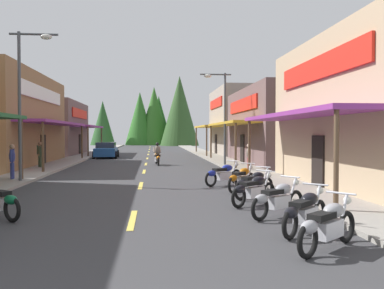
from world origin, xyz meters
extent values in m
cube|color=#38383A|center=(0.00, 29.96, -0.05)|extent=(9.73, 89.92, 0.10)
cube|color=#9E9991|center=(-5.94, 29.96, 0.06)|extent=(2.14, 89.92, 0.12)
cube|color=gray|center=(5.94, 29.96, 0.06)|extent=(2.14, 89.92, 0.12)
cube|color=#E0C64C|center=(0.00, 8.36, 0.01)|extent=(0.16, 2.40, 0.01)
cube|color=#E0C64C|center=(0.00, 15.20, 0.01)|extent=(0.16, 2.40, 0.01)
cube|color=#E0C64C|center=(0.00, 21.51, 0.01)|extent=(0.16, 2.40, 0.01)
cube|color=#E0C64C|center=(0.00, 27.29, 0.01)|extent=(0.16, 2.40, 0.01)
cube|color=#E0C64C|center=(0.00, 34.03, 0.01)|extent=(0.16, 2.40, 0.01)
cube|color=#E0C64C|center=(0.00, 40.87, 0.01)|extent=(0.16, 2.40, 0.01)
cube|color=#E0C64C|center=(0.00, 47.22, 0.01)|extent=(0.16, 2.40, 0.01)
cube|color=#E0C64C|center=(0.00, 54.19, 0.01)|extent=(0.16, 2.40, 0.01)
cube|color=#E0C64C|center=(0.00, 60.31, 0.01)|extent=(0.16, 2.40, 0.01)
cube|color=#E0C64C|center=(0.00, 66.78, 0.01)|extent=(0.16, 2.40, 0.01)
cylinder|color=brown|center=(-5.41, 17.15, 1.41)|extent=(0.14, 0.14, 2.82)
cube|color=#8C338C|center=(-6.11, 26.86, 2.90)|extent=(1.80, 12.59, 0.16)
cylinder|color=brown|center=(-5.41, 20.77, 1.41)|extent=(0.14, 0.14, 2.82)
cylinder|color=brown|center=(-5.41, 32.96, 1.41)|extent=(0.14, 0.14, 2.82)
cube|color=white|center=(-6.95, 26.86, 4.87)|extent=(0.10, 9.79, 0.90)
cube|color=black|center=(-6.97, 26.86, 1.05)|extent=(0.08, 1.10, 2.10)
cube|color=brown|center=(-10.42, 41.06, 2.70)|extent=(6.82, 11.31, 5.40)
cube|color=#8C338C|center=(-6.11, 41.06, 2.90)|extent=(1.80, 10.18, 0.16)
cylinder|color=brown|center=(-5.41, 36.17, 1.41)|extent=(0.14, 0.14, 2.82)
cylinder|color=brown|center=(-5.41, 45.95, 1.41)|extent=(0.14, 0.14, 2.82)
cube|color=red|center=(-6.95, 41.06, 4.21)|extent=(0.10, 7.92, 0.90)
cube|color=black|center=(-6.97, 41.06, 1.05)|extent=(0.08, 1.10, 2.10)
cube|color=#8C338C|center=(6.11, 13.55, 2.90)|extent=(1.80, 10.40, 0.16)
cylinder|color=brown|center=(5.41, 8.55, 1.41)|extent=(0.14, 0.14, 2.82)
cylinder|color=brown|center=(5.41, 18.55, 1.41)|extent=(0.14, 0.14, 2.82)
cube|color=red|center=(6.95, 13.55, 4.74)|extent=(0.10, 8.09, 0.90)
cube|color=black|center=(6.97, 13.55, 1.05)|extent=(0.08, 1.10, 2.10)
cube|color=brown|center=(10.74, 27.31, 2.72)|extent=(7.45, 12.17, 5.43)
cube|color=gold|center=(6.11, 27.31, 2.90)|extent=(1.80, 10.95, 0.16)
cylinder|color=brown|center=(5.41, 22.04, 1.41)|extent=(0.14, 0.14, 2.82)
cylinder|color=brown|center=(5.41, 32.59, 1.41)|extent=(0.14, 0.14, 2.82)
cube|color=red|center=(6.95, 27.31, 4.24)|extent=(0.10, 8.52, 0.90)
cube|color=black|center=(6.97, 27.31, 1.05)|extent=(0.08, 1.10, 2.10)
cube|color=gray|center=(10.61, 39.98, 3.39)|extent=(7.19, 10.64, 6.77)
cube|color=gold|center=(6.11, 39.98, 2.90)|extent=(1.80, 9.58, 0.16)
cylinder|color=brown|center=(5.41, 35.39, 1.41)|extent=(0.14, 0.14, 2.82)
cylinder|color=brown|center=(5.41, 44.57, 1.41)|extent=(0.14, 0.14, 2.82)
cube|color=red|center=(6.95, 39.98, 5.28)|extent=(0.10, 7.45, 0.90)
cube|color=black|center=(6.97, 39.98, 1.05)|extent=(0.08, 1.10, 2.10)
cylinder|color=#474C51|center=(-5.27, 16.49, 3.30)|extent=(0.14, 0.14, 6.59)
cylinder|color=#474C51|center=(-4.63, 16.49, 6.49)|extent=(2.06, 0.10, 0.10)
ellipsoid|color=silver|center=(-4.11, 16.49, 6.39)|extent=(0.50, 0.30, 0.24)
cylinder|color=#474C51|center=(5.27, 24.89, 3.09)|extent=(0.14, 0.14, 6.18)
cylinder|color=#474C51|center=(4.63, 24.89, 6.08)|extent=(2.06, 0.10, 0.10)
ellipsoid|color=silver|center=(4.11, 24.89, 5.98)|extent=(0.50, 0.30, 0.24)
torus|color=black|center=(4.35, 5.77, 0.32)|extent=(0.56, 0.48, 0.64)
torus|color=black|center=(3.19, 4.82, 0.32)|extent=(0.56, 0.48, 0.64)
cube|color=silver|center=(3.77, 5.29, 0.40)|extent=(0.72, 0.66, 0.32)
ellipsoid|color=#99999E|center=(3.92, 5.42, 0.72)|extent=(0.64, 0.60, 0.28)
cube|color=black|center=(3.57, 5.13, 0.68)|extent=(0.64, 0.60, 0.12)
ellipsoid|color=#99999E|center=(3.23, 4.85, 0.55)|extent=(0.49, 0.46, 0.24)
cylinder|color=silver|center=(4.25, 5.68, 0.65)|extent=(0.33, 0.28, 0.71)
cylinder|color=silver|center=(4.15, 5.61, 1.02)|extent=(0.41, 0.49, 0.04)
sphere|color=white|center=(4.37, 5.79, 0.85)|extent=(0.16, 0.16, 0.16)
torus|color=black|center=(4.37, 7.16, 0.32)|extent=(0.52, 0.52, 0.64)
torus|color=black|center=(3.31, 6.10, 0.32)|extent=(0.52, 0.52, 0.64)
cube|color=silver|center=(3.84, 6.63, 0.40)|extent=(0.69, 0.69, 0.32)
ellipsoid|color=black|center=(3.98, 6.77, 0.72)|extent=(0.62, 0.62, 0.28)
cube|color=black|center=(3.67, 6.45, 0.68)|extent=(0.62, 0.62, 0.12)
ellipsoid|color=black|center=(3.35, 6.14, 0.55)|extent=(0.48, 0.48, 0.24)
cylinder|color=silver|center=(4.28, 7.07, 0.65)|extent=(0.31, 0.30, 0.71)
cylinder|color=silver|center=(4.20, 6.98, 1.02)|extent=(0.45, 0.45, 0.04)
sphere|color=white|center=(4.40, 7.18, 0.85)|extent=(0.16, 0.16, 0.16)
torus|color=black|center=(4.38, 8.79, 0.32)|extent=(0.58, 0.46, 0.64)
torus|color=black|center=(3.16, 7.91, 0.32)|extent=(0.58, 0.46, 0.64)
cube|color=silver|center=(3.77, 8.35, 0.40)|extent=(0.73, 0.64, 0.32)
ellipsoid|color=#99999E|center=(3.93, 8.46, 0.72)|extent=(0.64, 0.59, 0.28)
cube|color=black|center=(3.57, 8.20, 0.68)|extent=(0.65, 0.58, 0.12)
ellipsoid|color=#99999E|center=(3.20, 7.94, 0.55)|extent=(0.50, 0.45, 0.24)
cylinder|color=silver|center=(4.27, 8.71, 0.65)|extent=(0.34, 0.27, 0.71)
cylinder|color=silver|center=(4.17, 8.64, 1.02)|extent=(0.38, 0.51, 0.04)
sphere|color=white|center=(4.40, 8.80, 0.85)|extent=(0.16, 0.16, 0.16)
torus|color=black|center=(4.16, 10.64, 0.32)|extent=(0.56, 0.48, 0.64)
torus|color=black|center=(3.00, 9.69, 0.32)|extent=(0.56, 0.48, 0.64)
cube|color=silver|center=(3.58, 10.17, 0.40)|extent=(0.72, 0.66, 0.32)
ellipsoid|color=black|center=(3.73, 10.29, 0.72)|extent=(0.64, 0.60, 0.28)
cube|color=black|center=(3.39, 10.01, 0.68)|extent=(0.64, 0.60, 0.12)
ellipsoid|color=black|center=(3.04, 9.72, 0.55)|extent=(0.49, 0.46, 0.24)
cylinder|color=silver|center=(4.06, 10.56, 0.65)|extent=(0.33, 0.28, 0.71)
cylinder|color=silver|center=(3.97, 10.48, 1.02)|extent=(0.41, 0.49, 0.04)
sphere|color=white|center=(4.18, 10.66, 0.85)|extent=(0.16, 0.16, 0.16)
torus|color=black|center=(4.52, 12.05, 0.32)|extent=(0.56, 0.48, 0.64)
torus|color=black|center=(3.36, 11.10, 0.32)|extent=(0.56, 0.48, 0.64)
cube|color=silver|center=(3.94, 11.57, 0.40)|extent=(0.72, 0.66, 0.32)
ellipsoid|color=black|center=(4.09, 11.70, 0.72)|extent=(0.64, 0.60, 0.28)
cube|color=black|center=(3.74, 11.41, 0.68)|extent=(0.64, 0.60, 0.12)
ellipsoid|color=black|center=(3.40, 11.13, 0.55)|extent=(0.49, 0.47, 0.24)
cylinder|color=silver|center=(4.41, 11.97, 0.65)|extent=(0.32, 0.28, 0.71)
cylinder|color=silver|center=(4.32, 11.89, 1.02)|extent=(0.41, 0.49, 0.04)
sphere|color=white|center=(4.54, 12.07, 0.85)|extent=(0.16, 0.16, 0.16)
torus|color=black|center=(4.34, 13.81, 0.32)|extent=(0.48, 0.56, 0.64)
torus|color=black|center=(3.40, 12.65, 0.32)|extent=(0.48, 0.56, 0.64)
cube|color=silver|center=(3.87, 13.23, 0.40)|extent=(0.66, 0.72, 0.32)
ellipsoid|color=#BF660C|center=(4.00, 13.38, 0.72)|extent=(0.60, 0.64, 0.28)
cube|color=black|center=(3.71, 13.03, 0.68)|extent=(0.60, 0.64, 0.12)
ellipsoid|color=#BF660C|center=(3.43, 12.68, 0.55)|extent=(0.46, 0.49, 0.24)
cylinder|color=silver|center=(4.26, 13.71, 0.65)|extent=(0.28, 0.33, 0.71)
cylinder|color=silver|center=(4.19, 13.62, 1.02)|extent=(0.49, 0.41, 0.04)
sphere|color=white|center=(4.36, 13.83, 0.85)|extent=(0.16, 0.16, 0.16)
torus|color=black|center=(4.08, 15.38, 0.32)|extent=(0.58, 0.45, 0.64)
torus|color=black|center=(2.86, 14.51, 0.32)|extent=(0.58, 0.45, 0.64)
cube|color=silver|center=(3.47, 14.94, 0.40)|extent=(0.73, 0.63, 0.32)
ellipsoid|color=navy|center=(3.63, 15.06, 0.72)|extent=(0.64, 0.59, 0.28)
cube|color=black|center=(3.27, 14.80, 0.68)|extent=(0.65, 0.58, 0.12)
ellipsoid|color=navy|center=(2.90, 14.54, 0.55)|extent=(0.50, 0.45, 0.24)
cylinder|color=silver|center=(3.98, 15.30, 0.65)|extent=(0.34, 0.26, 0.71)
cylinder|color=silver|center=(3.88, 15.23, 1.02)|extent=(0.38, 0.51, 0.04)
sphere|color=white|center=(4.11, 15.40, 0.85)|extent=(0.16, 0.16, 0.16)
torus|color=black|center=(-2.93, 8.35, 0.32)|extent=(0.57, 0.47, 0.64)
cube|color=black|center=(-3.32, 8.66, 0.68)|extent=(0.64, 0.59, 0.12)
ellipsoid|color=#0C5933|center=(-2.96, 8.39, 0.55)|extent=(0.49, 0.46, 0.24)
torus|color=black|center=(0.73, 27.08, 0.32)|extent=(0.15, 0.65, 0.64)
torus|color=black|center=(0.85, 25.59, 0.32)|extent=(0.15, 0.65, 0.64)
cube|color=silver|center=(0.79, 26.34, 0.40)|extent=(0.34, 0.72, 0.32)
ellipsoid|color=#BF660C|center=(0.77, 26.54, 0.72)|extent=(0.37, 0.59, 0.28)
cube|color=black|center=(0.81, 26.09, 0.68)|extent=(0.33, 0.62, 0.12)
ellipsoid|color=#BF660C|center=(0.85, 25.64, 0.55)|extent=(0.28, 0.46, 0.24)
cylinder|color=silver|center=(0.74, 26.95, 0.65)|extent=(0.09, 0.38, 0.71)
cylinder|color=silver|center=(0.75, 26.83, 1.02)|extent=(0.60, 0.09, 0.04)
sphere|color=white|center=(0.72, 27.11, 0.85)|extent=(0.16, 0.16, 0.16)
ellipsoid|color=#726659|center=(0.80, 26.19, 1.05)|extent=(0.41, 0.41, 0.64)
sphere|color=black|center=(0.80, 26.24, 1.45)|extent=(0.24, 0.24, 0.24)
cylinder|color=#726659|center=(0.63, 26.34, 0.70)|extent=(0.18, 0.43, 0.24)
cylinder|color=#726659|center=(0.57, 26.47, 1.05)|extent=(0.14, 0.51, 0.40)
cylinder|color=#726659|center=(0.95, 26.37, 0.70)|extent=(0.18, 0.43, 0.24)
cylinder|color=#726659|center=(0.98, 26.50, 1.05)|extent=(0.14, 0.51, 0.40)
cylinder|color=#3F593F|center=(-6.30, 23.79, 0.42)|extent=(0.14, 0.14, 0.84)
cylinder|color=#3F593F|center=(-6.45, 23.90, 0.42)|extent=(0.14, 0.14, 0.84)
ellipsoid|color=#3F593F|center=(-6.37, 23.84, 1.14)|extent=(0.44, 0.42, 0.59)
cylinder|color=#3F593F|center=(-6.18, 23.70, 1.17)|extent=(0.09, 0.09, 0.57)
cylinder|color=#3F593F|center=(-6.57, 23.99, 1.17)|extent=(0.09, 0.09, 0.57)
sphere|color=#8C664C|center=(-6.37, 23.84, 1.56)|extent=(0.23, 0.23, 0.23)
cylinder|color=#333F8C|center=(-5.86, 17.34, 0.43)|extent=(0.14, 0.14, 0.85)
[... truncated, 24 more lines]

